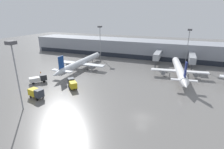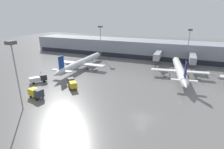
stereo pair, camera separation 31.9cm
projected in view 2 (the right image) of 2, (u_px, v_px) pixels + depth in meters
name	position (u px, v px, depth m)	size (l,w,h in m)	color
ground_plane	(142.00, 118.00, 40.04)	(320.00, 320.00, 0.00)	slate
terminal_building	(168.00, 50.00, 92.79)	(160.00, 29.72, 9.00)	gray
parked_jet_1	(180.00, 70.00, 65.06)	(20.64, 35.63, 9.11)	white
parked_jet_2	(81.00, 63.00, 75.77)	(21.62, 38.00, 8.49)	silver
service_truck_0	(36.00, 92.00, 49.21)	(5.00, 2.97, 2.88)	gold
service_truck_1	(39.00, 78.00, 60.58)	(5.19, 5.74, 2.62)	silver
service_truck_2	(72.00, 83.00, 55.84)	(5.05, 4.92, 2.89)	gold
traffic_cone_1	(41.00, 72.00, 70.98)	(0.39, 0.39, 0.70)	orange
apron_light_mast_0	(189.00, 37.00, 77.76)	(1.80, 1.80, 16.50)	gray
apron_light_mast_1	(100.00, 33.00, 89.75)	(1.80, 1.80, 17.04)	gray
apron_light_mast_4	(13.00, 56.00, 39.52)	(1.80, 1.80, 16.98)	gray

